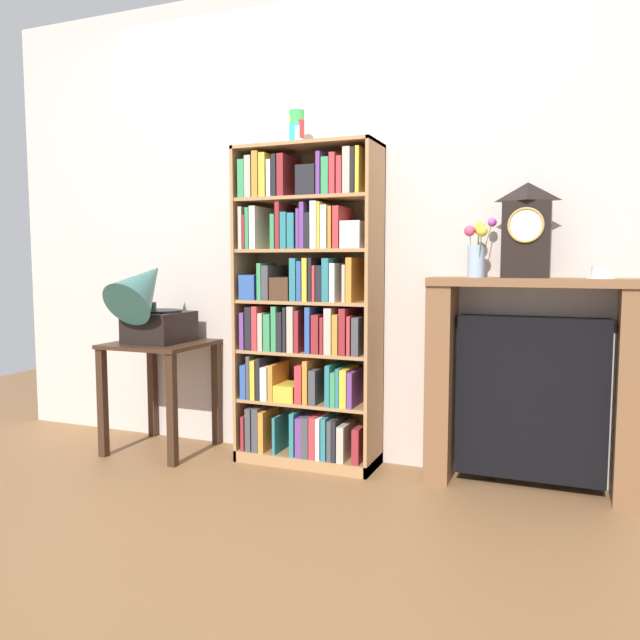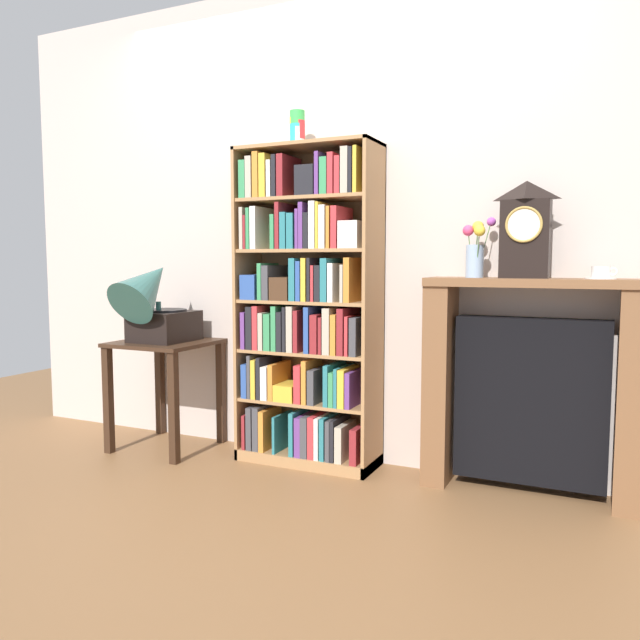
# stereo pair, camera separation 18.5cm
# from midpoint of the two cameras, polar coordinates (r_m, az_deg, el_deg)

# --- Properties ---
(ground_plane) EXTENTS (7.45, 6.40, 0.02)m
(ground_plane) POSITION_cam_midpoint_polar(r_m,az_deg,el_deg) (3.40, -3.64, -13.59)
(ground_plane) COLOR brown
(wall_back) EXTENTS (4.45, 0.08, 2.60)m
(wall_back) POSITION_cam_midpoint_polar(r_m,az_deg,el_deg) (3.47, 0.60, 8.78)
(wall_back) COLOR beige
(wall_back) RESTS_ON ground
(bookshelf) EXTENTS (0.76, 0.30, 1.70)m
(bookshelf) POSITION_cam_midpoint_polar(r_m,az_deg,el_deg) (3.35, -2.87, 0.71)
(bookshelf) COLOR #A87A4C
(bookshelf) RESTS_ON ground
(cup_stack) EXTENTS (0.08, 0.08, 0.18)m
(cup_stack) POSITION_cam_midpoint_polar(r_m,az_deg,el_deg) (3.44, -3.75, 16.99)
(cup_stack) COLOR white
(cup_stack) RESTS_ON bookshelf
(side_table_left) EXTENTS (0.53, 0.51, 0.63)m
(side_table_left) POSITION_cam_midpoint_polar(r_m,az_deg,el_deg) (3.75, -15.65, -4.23)
(side_table_left) COLOR #382316
(side_table_left) RESTS_ON ground
(gramophone) EXTENTS (0.30, 0.53, 0.54)m
(gramophone) POSITION_cam_midpoint_polar(r_m,az_deg,el_deg) (3.64, -16.61, 1.54)
(gramophone) COLOR black
(gramophone) RESTS_ON side_table_left
(fireplace_mantel) EXTENTS (0.97, 0.26, 1.02)m
(fireplace_mantel) POSITION_cam_midpoint_polar(r_m,az_deg,el_deg) (3.14, 17.02, -5.76)
(fireplace_mantel) COLOR brown
(fireplace_mantel) RESTS_ON ground
(mantel_clock) EXTENTS (0.22, 0.13, 0.44)m
(mantel_clock) POSITION_cam_midpoint_polar(r_m,az_deg,el_deg) (3.07, 16.60, 7.83)
(mantel_clock) COLOR black
(mantel_clock) RESTS_ON fireplace_mantel
(flower_vase) EXTENTS (0.15, 0.16, 0.29)m
(flower_vase) POSITION_cam_midpoint_polar(r_m,az_deg,el_deg) (3.10, 12.42, 6.25)
(flower_vase) COLOR #99B2D1
(flower_vase) RESTS_ON fireplace_mantel
(teacup_with_saucer) EXTENTS (0.13, 0.13, 0.06)m
(teacup_with_saucer) POSITION_cam_midpoint_polar(r_m,az_deg,el_deg) (3.05, 22.56, 3.95)
(teacup_with_saucer) COLOR white
(teacup_with_saucer) RESTS_ON fireplace_mantel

